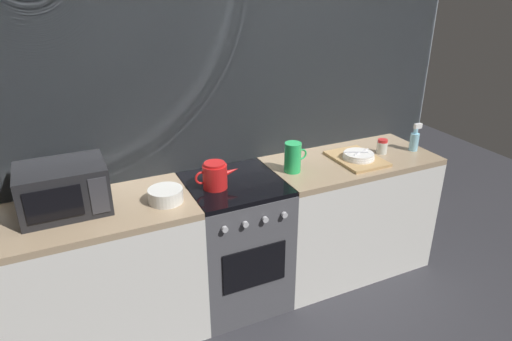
% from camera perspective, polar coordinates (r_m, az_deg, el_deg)
% --- Properties ---
extents(ground_plane, '(8.00, 8.00, 0.00)m').
position_cam_1_polar(ground_plane, '(3.35, -2.44, -15.43)').
color(ground_plane, '#2D2D33').
extents(back_wall, '(3.60, 0.05, 2.40)m').
position_cam_1_polar(back_wall, '(3.03, -5.23, 6.08)').
color(back_wall, gray).
rests_on(back_wall, ground_plane).
extents(counter_left, '(1.20, 0.60, 0.90)m').
position_cam_1_polar(counter_left, '(2.93, -19.45, -12.61)').
color(counter_left, silver).
rests_on(counter_left, ground_plane).
extents(stove_unit, '(0.60, 0.63, 0.90)m').
position_cam_1_polar(stove_unit, '(3.09, -2.58, -9.01)').
color(stove_unit, '#4C4C51').
rests_on(stove_unit, ground_plane).
extents(counter_right, '(1.20, 0.60, 0.90)m').
position_cam_1_polar(counter_right, '(3.48, 11.28, -5.37)').
color(counter_right, silver).
rests_on(counter_right, ground_plane).
extents(microwave, '(0.46, 0.35, 0.27)m').
position_cam_1_polar(microwave, '(2.69, -23.01, -2.10)').
color(microwave, black).
rests_on(microwave, counter_left).
extents(kettle, '(0.28, 0.15, 0.17)m').
position_cam_1_polar(kettle, '(2.77, -5.16, -0.63)').
color(kettle, red).
rests_on(kettle, stove_unit).
extents(mixing_bowl, '(0.20, 0.20, 0.08)m').
position_cam_1_polar(mixing_bowl, '(2.66, -11.26, -3.06)').
color(mixing_bowl, silver).
rests_on(mixing_bowl, counter_left).
extents(pitcher, '(0.16, 0.11, 0.20)m').
position_cam_1_polar(pitcher, '(2.98, 4.65, 1.67)').
color(pitcher, green).
rests_on(pitcher, counter_right).
extents(dish_pile, '(0.30, 0.40, 0.07)m').
position_cam_1_polar(dish_pile, '(3.25, 12.60, 1.62)').
color(dish_pile, tan).
rests_on(dish_pile, counter_right).
extents(spice_jar, '(0.08, 0.08, 0.10)m').
position_cam_1_polar(spice_jar, '(3.41, 15.52, 2.92)').
color(spice_jar, silver).
rests_on(spice_jar, counter_right).
extents(spray_bottle, '(0.08, 0.06, 0.20)m').
position_cam_1_polar(spray_bottle, '(3.52, 19.25, 3.63)').
color(spray_bottle, '#8CCCE5').
rests_on(spray_bottle, counter_right).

